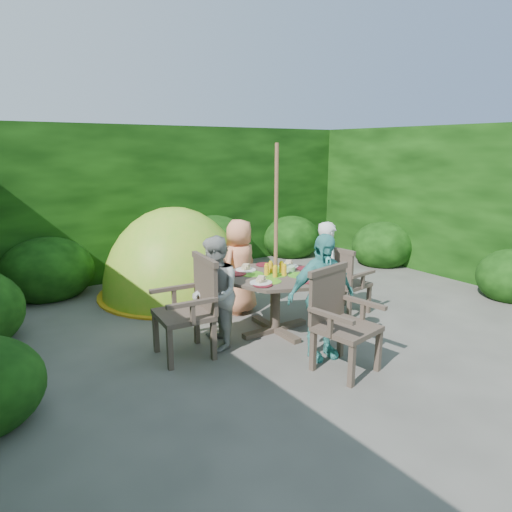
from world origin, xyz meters
TOP-DOWN VIEW (x-y plane):
  - ground at (0.00, 0.00)m, footprint 60.00×60.00m
  - hedge_enclosure at (0.00, 1.33)m, footprint 9.00×9.00m
  - patio_table at (-0.26, 0.37)m, footprint 1.24×1.24m
  - parasol_pole at (-0.26, 0.37)m, footprint 0.04×0.04m
  - garden_chair_right at (0.84, 0.34)m, footprint 0.51×0.57m
  - garden_chair_left at (-1.35, 0.38)m, footprint 0.60×0.66m
  - garden_chair_back at (-0.25, 1.47)m, footprint 0.58×0.53m
  - garden_chair_front at (-0.30, -0.73)m, footprint 0.66×0.60m
  - child_right at (0.54, 0.35)m, footprint 0.42×0.53m
  - child_left at (-1.06, 0.38)m, footprint 0.63×0.72m
  - child_back at (-0.24, 1.17)m, footprint 0.71×0.57m
  - child_front at (-0.28, -0.43)m, footprint 0.82×0.46m
  - dome_tent at (-0.61, 2.39)m, footprint 2.44×2.44m

SIDE VIEW (x-z plane):
  - ground at x=0.00m, z-range 0.00..0.00m
  - dome_tent at x=-0.61m, z-range -1.30..1.30m
  - garden_chair_back at x=-0.25m, z-range 0.03..0.87m
  - garden_chair_right at x=0.84m, z-range 0.03..0.90m
  - garden_chair_front at x=-0.30m, z-range 0.03..1.01m
  - garden_chair_left at x=-1.35m, z-range 0.03..1.04m
  - patio_table at x=-0.26m, z-range 0.17..1.02m
  - child_left at x=-1.06m, z-range 0.00..1.24m
  - child_back at x=-0.24m, z-range 0.00..1.25m
  - child_right at x=0.54m, z-range 0.00..1.26m
  - child_front at x=-0.28m, z-range 0.00..1.32m
  - parasol_pole at x=-0.26m, z-range 0.00..2.20m
  - hedge_enclosure at x=0.00m, z-range 0.00..2.50m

